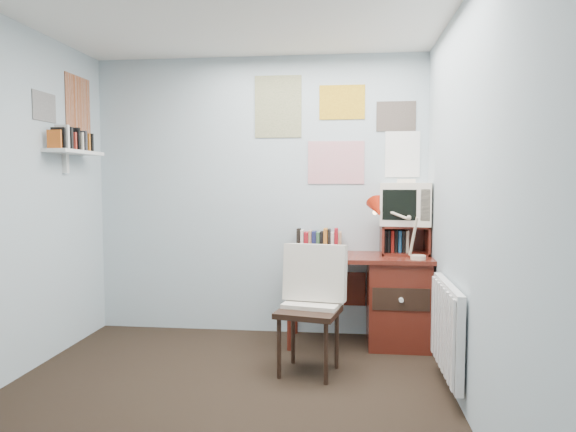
# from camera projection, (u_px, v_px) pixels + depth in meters

# --- Properties ---
(ground) EXTENTS (3.50, 3.50, 0.00)m
(ground) POSITION_uv_depth(u_px,v_px,m) (209.00, 417.00, 3.02)
(ground) COLOR black
(ground) RESTS_ON ground
(back_wall) EXTENTS (3.00, 0.02, 2.50)m
(back_wall) POSITION_uv_depth(u_px,v_px,m) (259.00, 196.00, 4.67)
(back_wall) COLOR #A8B8C0
(back_wall) RESTS_ON ground
(right_wall) EXTENTS (0.02, 3.50, 2.50)m
(right_wall) POSITION_uv_depth(u_px,v_px,m) (478.00, 207.00, 2.76)
(right_wall) COLOR #A8B8C0
(right_wall) RESTS_ON ground
(desk) EXTENTS (1.20, 0.55, 0.76)m
(desk) POSITION_uv_depth(u_px,v_px,m) (391.00, 297.00, 4.33)
(desk) COLOR maroon
(desk) RESTS_ON ground
(desk_chair) EXTENTS (0.54, 0.53, 0.90)m
(desk_chair) POSITION_uv_depth(u_px,v_px,m) (309.00, 312.00, 3.68)
(desk_chair) COLOR black
(desk_chair) RESTS_ON ground
(desk_lamp) EXTENTS (0.37, 0.34, 0.44)m
(desk_lamp) POSITION_uv_depth(u_px,v_px,m) (419.00, 232.00, 4.09)
(desk_lamp) COLOR #B8220C
(desk_lamp) RESTS_ON desk
(tv_riser) EXTENTS (0.40, 0.30, 0.25)m
(tv_riser) POSITION_uv_depth(u_px,v_px,m) (404.00, 240.00, 4.39)
(tv_riser) COLOR maroon
(tv_riser) RESTS_ON desk
(crt_tv) EXTENTS (0.46, 0.44, 0.39)m
(crt_tv) POSITION_uv_depth(u_px,v_px,m) (406.00, 202.00, 4.38)
(crt_tv) COLOR #EFE0C8
(crt_tv) RESTS_ON tv_riser
(book_row) EXTENTS (0.60, 0.14, 0.22)m
(book_row) POSITION_uv_depth(u_px,v_px,m) (331.00, 239.00, 4.53)
(book_row) COLOR maroon
(book_row) RESTS_ON desk
(radiator) EXTENTS (0.09, 0.80, 0.60)m
(radiator) POSITION_uv_depth(u_px,v_px,m) (447.00, 328.00, 3.37)
(radiator) COLOR white
(radiator) RESTS_ON right_wall
(wall_shelf) EXTENTS (0.20, 0.62, 0.24)m
(wall_shelf) POSITION_uv_depth(u_px,v_px,m) (75.00, 152.00, 4.15)
(wall_shelf) COLOR white
(wall_shelf) RESTS_ON left_wall
(posters_back) EXTENTS (1.20, 0.01, 0.90)m
(posters_back) POSITION_uv_depth(u_px,v_px,m) (336.00, 129.00, 4.54)
(posters_back) COLOR white
(posters_back) RESTS_ON back_wall
(posters_left) EXTENTS (0.01, 0.70, 0.60)m
(posters_left) POSITION_uv_depth(u_px,v_px,m) (62.00, 105.00, 4.14)
(posters_left) COLOR white
(posters_left) RESTS_ON left_wall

